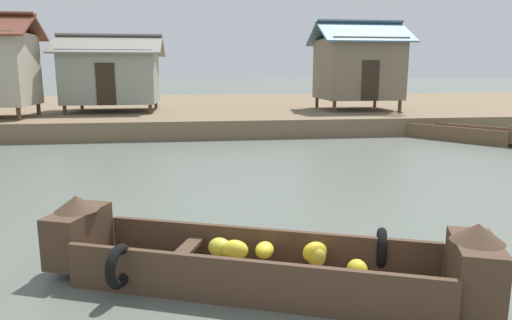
% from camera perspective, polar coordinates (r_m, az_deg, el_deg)
% --- Properties ---
extents(ground_plane, '(300.00, 300.00, 0.00)m').
position_cam_1_polar(ground_plane, '(10.92, -6.08, -2.78)').
color(ground_plane, '#596056').
extents(riverbank_strip, '(160.00, 20.00, 0.72)m').
position_cam_1_polar(riverbank_strip, '(27.43, -7.21, 6.24)').
color(riverbank_strip, '#756047').
rests_on(riverbank_strip, ground).
extents(banana_boat, '(5.30, 2.79, 0.99)m').
position_cam_1_polar(banana_boat, '(5.69, 0.20, -12.38)').
color(banana_boat, '#473323').
rests_on(banana_boat, ground).
extents(fishing_skiff_distant, '(4.08, 5.00, 0.94)m').
position_cam_1_polar(fishing_skiff_distant, '(19.21, 23.16, 3.32)').
color(fishing_skiff_distant, brown).
rests_on(fishing_skiff_distant, ground).
extents(stilt_house_mid_left, '(4.73, 4.08, 3.53)m').
position_cam_1_polar(stilt_house_mid_left, '(22.74, -17.40, 9.98)').
color(stilt_house_mid_left, '#4C3826').
rests_on(stilt_house_mid_left, riverbank_strip).
extents(stilt_house_mid_right, '(4.23, 3.88, 4.23)m').
position_cam_1_polar(stilt_house_mid_right, '(23.13, 12.48, 11.12)').
color(stilt_house_mid_right, '#4C3826').
rests_on(stilt_house_mid_right, riverbank_strip).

